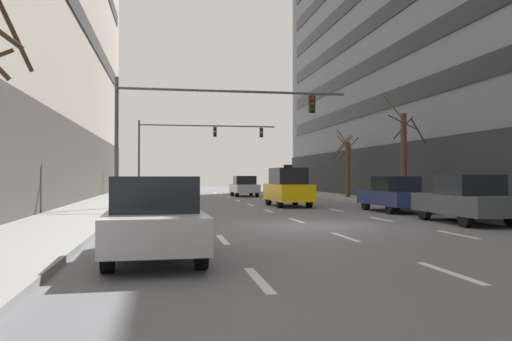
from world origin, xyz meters
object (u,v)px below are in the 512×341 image
Objects in this scene: car_driving_0 at (155,218)px; car_driving_2 at (244,186)px; taxi_driving_1 at (288,187)px; traffic_signal_0 at (196,116)px; car_parked_2 at (394,194)px; traffic_signal_1 at (190,139)px; car_parked_1 at (466,199)px; street_tree_0 at (404,156)px; street_tree_1 at (347,167)px.

car_driving_0 is 1.00× the size of car_driving_2.
taxi_driving_1 is at bearing 67.89° from car_driving_0.
traffic_signal_0 reaches higher than taxi_driving_1.
car_driving_2 reaches higher than car_driving_0.
traffic_signal_0 is (1.59, 14.02, 3.59)m from car_driving_0.
car_parked_2 is 0.36× the size of traffic_signal_1.
car_parked_1 is at bearing 29.29° from car_driving_0.
car_parked_1 is at bearing -44.22° from traffic_signal_0.
street_tree_0 is (6.16, -14.52, 1.85)m from car_driving_2.
taxi_driving_1 reaches higher than car_parked_2.
street_tree_0 is at bearing -10.74° from taxi_driving_1.
car_driving_2 is 8.82m from street_tree_1.
car_driving_0 is 0.36× the size of traffic_signal_1.
car_parked_1 reaches higher than car_driving_0.
taxi_driving_1 is 6.24m from street_tree_0.
street_tree_1 is (10.10, -11.07, -2.53)m from traffic_signal_1.
traffic_signal_0 is 1.90× the size of street_tree_0.
street_tree_0 is (2.28, 9.20, 1.83)m from car_parked_1.
traffic_signal_1 reaches higher than car_driving_0.
traffic_signal_0 is at bearing -106.91° from car_driving_2.
traffic_signal_0 is (-8.56, 2.82, 3.59)m from car_parked_2.
traffic_signal_1 reaches higher than traffic_signal_0.
car_driving_2 is 0.74× the size of street_tree_0.
car_driving_2 is 16.48m from traffic_signal_0.
car_parked_2 is at bearing -18.22° from traffic_signal_0.
street_tree_0 is at bearing -62.52° from traffic_signal_1.
car_parked_2 is at bearing -100.68° from street_tree_1.
car_driving_0 is at bearing -96.48° from traffic_signal_0.
car_driving_2 is 0.97× the size of car_parked_1.
car_driving_0 reaches higher than car_parked_2.
traffic_signal_0 reaches higher than car_driving_2.
car_parked_2 is 24.73m from traffic_signal_1.
traffic_signal_1 is (2.32, 34.32, 3.94)m from car_driving_0.
car_parked_1 reaches higher than car_parked_2.
taxi_driving_1 is at bearing 109.44° from car_parked_1.
traffic_signal_0 reaches higher than street_tree_1.
traffic_signal_0 reaches higher than car_parked_1.
taxi_driving_1 reaches higher than car_driving_0.
car_parked_2 is 0.39× the size of traffic_signal_0.
traffic_signal_0 reaches higher than car_driving_0.
car_driving_0 is 14.56m from traffic_signal_0.
car_driving_2 is at bearing 91.01° from taxi_driving_1.
car_parked_1 is 0.40× the size of traffic_signal_0.
traffic_signal_1 reaches higher than car_driving_2.
traffic_signal_1 reaches higher than taxi_driving_1.
traffic_signal_0 is at bearing 83.52° from car_driving_0.
street_tree_0 is (5.92, -1.12, 1.64)m from taxi_driving_1.
car_driving_2 is 0.39× the size of traffic_signal_0.
street_tree_1 is (10.83, 9.24, -2.18)m from traffic_signal_0.
traffic_signal_1 is at bearing 108.71° from car_parked_2.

